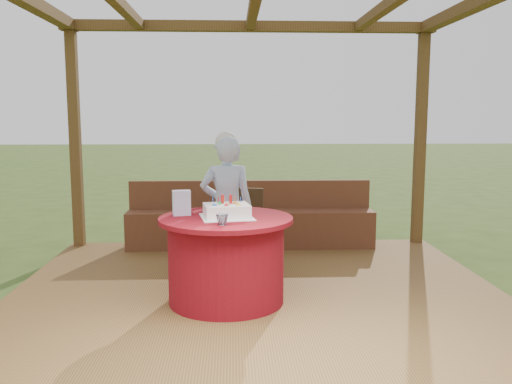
{
  "coord_description": "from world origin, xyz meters",
  "views": [
    {
      "loc": [
        -0.22,
        -4.81,
        1.7
      ],
      "look_at": [
        0.0,
        0.25,
        1.0
      ],
      "focal_mm": 38.0,
      "sensor_mm": 36.0,
      "label": 1
    }
  ],
  "objects_px": {
    "bench": "(251,225)",
    "birthday_cake": "(227,211)",
    "chair": "(243,225)",
    "elderly_woman": "(227,206)",
    "table": "(226,259)",
    "gift_bag": "(182,203)",
    "drinking_glass": "(222,220)"
  },
  "relations": [
    {
      "from": "gift_bag",
      "to": "birthday_cake",
      "type": "bearing_deg",
      "value": -29.5
    },
    {
      "from": "bench",
      "to": "gift_bag",
      "type": "bearing_deg",
      "value": -109.23
    },
    {
      "from": "bench",
      "to": "birthday_cake",
      "type": "distance_m",
      "value": 2.11
    },
    {
      "from": "table",
      "to": "elderly_woman",
      "type": "relative_size",
      "value": 0.78
    },
    {
      "from": "chair",
      "to": "gift_bag",
      "type": "xyz_separation_m",
      "value": [
        -0.55,
        -0.97,
        0.4
      ]
    },
    {
      "from": "bench",
      "to": "table",
      "type": "height_order",
      "value": "bench"
    },
    {
      "from": "bench",
      "to": "gift_bag",
      "type": "height_order",
      "value": "gift_bag"
    },
    {
      "from": "bench",
      "to": "chair",
      "type": "height_order",
      "value": "chair"
    },
    {
      "from": "gift_bag",
      "to": "elderly_woman",
      "type": "bearing_deg",
      "value": 43.44
    },
    {
      "from": "table",
      "to": "chair",
      "type": "relative_size",
      "value": 1.36
    },
    {
      "from": "table",
      "to": "gift_bag",
      "type": "xyz_separation_m",
      "value": [
        -0.38,
        0.11,
        0.47
      ]
    },
    {
      "from": "chair",
      "to": "table",
      "type": "bearing_deg",
      "value": -98.87
    },
    {
      "from": "chair",
      "to": "elderly_woman",
      "type": "height_order",
      "value": "elderly_woman"
    },
    {
      "from": "table",
      "to": "drinking_glass",
      "type": "relative_size",
      "value": 11.82
    },
    {
      "from": "elderly_woman",
      "to": "birthday_cake",
      "type": "height_order",
      "value": "elderly_woman"
    },
    {
      "from": "elderly_woman",
      "to": "drinking_glass",
      "type": "height_order",
      "value": "elderly_woman"
    },
    {
      "from": "birthday_cake",
      "to": "chair",
      "type": "bearing_deg",
      "value": 81.65
    },
    {
      "from": "table",
      "to": "drinking_glass",
      "type": "bearing_deg",
      "value": -94.06
    },
    {
      "from": "birthday_cake",
      "to": "gift_bag",
      "type": "relative_size",
      "value": 2.28
    },
    {
      "from": "table",
      "to": "gift_bag",
      "type": "relative_size",
      "value": 5.3
    },
    {
      "from": "chair",
      "to": "elderly_woman",
      "type": "bearing_deg",
      "value": -111.72
    },
    {
      "from": "birthday_cake",
      "to": "drinking_glass",
      "type": "relative_size",
      "value": 5.08
    },
    {
      "from": "table",
      "to": "drinking_glass",
      "type": "height_order",
      "value": "drinking_glass"
    },
    {
      "from": "birthday_cake",
      "to": "drinking_glass",
      "type": "bearing_deg",
      "value": -95.52
    },
    {
      "from": "elderly_woman",
      "to": "birthday_cake",
      "type": "bearing_deg",
      "value": -89.49
    },
    {
      "from": "bench",
      "to": "chair",
      "type": "xyz_separation_m",
      "value": [
        -0.11,
        -0.93,
        0.19
      ]
    },
    {
      "from": "elderly_woman",
      "to": "gift_bag",
      "type": "distance_m",
      "value": 0.68
    },
    {
      "from": "bench",
      "to": "elderly_woman",
      "type": "height_order",
      "value": "elderly_woman"
    },
    {
      "from": "elderly_woman",
      "to": "drinking_glass",
      "type": "bearing_deg",
      "value": -91.49
    },
    {
      "from": "birthday_cake",
      "to": "gift_bag",
      "type": "xyz_separation_m",
      "value": [
        -0.39,
        0.12,
        0.05
      ]
    },
    {
      "from": "table",
      "to": "chair",
      "type": "distance_m",
      "value": 1.09
    },
    {
      "from": "table",
      "to": "elderly_woman",
      "type": "xyz_separation_m",
      "value": [
        0.0,
        0.66,
        0.35
      ]
    }
  ]
}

